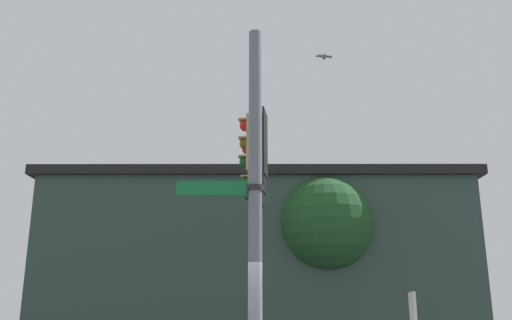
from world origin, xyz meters
TOP-DOWN VIEW (x-y plane):
  - signal_pole at (0.00, 0.00)m, footprint 0.20×0.20m
  - mast_arm at (2.88, 0.40)m, footprint 5.78×0.96m
  - traffic_light_nearest_pole at (1.65, 0.25)m, footprint 0.54×0.49m
  - traffic_light_mid_inner at (3.15, 0.45)m, footprint 0.54×0.49m
  - traffic_light_mid_outer at (4.65, 0.66)m, footprint 0.54×0.49m
  - street_name_sign at (-0.05, 0.38)m, footprint 0.29×1.26m
  - bird_flying at (4.35, -1.05)m, footprint 0.28×0.38m
  - storefront_building at (11.56, 1.62)m, footprint 9.54×14.79m
  - tree_by_storefront at (8.79, -0.90)m, footprint 2.88×2.88m

SIDE VIEW (x-z plane):
  - signal_pole at x=0.00m, z-range 0.00..6.11m
  - storefront_building at x=11.56m, z-range 0.01..6.12m
  - street_name_sign at x=-0.05m, z-range 3.46..3.68m
  - tree_by_storefront at x=8.79m, z-range 1.43..7.21m
  - traffic_light_nearest_pole at x=1.65m, z-range 4.12..5.44m
  - traffic_light_mid_inner at x=3.15m, z-range 4.12..5.44m
  - traffic_light_mid_outer at x=4.65m, z-range 4.12..5.44m
  - mast_arm at x=2.88m, z-range 5.48..5.64m
  - bird_flying at x=4.35m, z-range 7.69..7.78m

